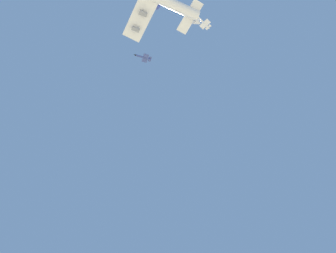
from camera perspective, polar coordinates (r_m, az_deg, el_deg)
name	(u,v)px	position (r m, az deg, el deg)	size (l,w,h in m)	color
chase_jet_lead	(152,1)	(186.02, -3.57, 25.84)	(11.76, 13.73, 4.00)	#38478C
chase_jet_left_wing	(204,23)	(218.55, 7.83, 21.67)	(11.72, 13.76, 4.00)	silver
chase_jet_right_wing	(143,57)	(223.55, -5.41, 14.87)	(14.77, 9.83, 4.00)	#38478C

